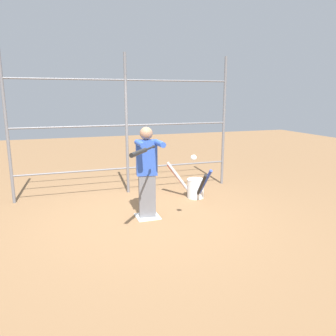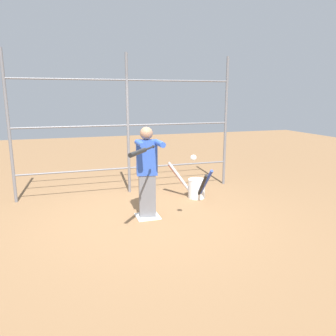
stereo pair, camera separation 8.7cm
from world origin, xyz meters
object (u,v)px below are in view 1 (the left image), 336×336
(softball_in_flight, at_px, (194,158))
(batter, at_px, (147,170))
(baseball_bat_swinging, at_px, (141,152))
(bat_bucket, at_px, (195,187))

(softball_in_flight, bearing_deg, batter, -45.16)
(baseball_bat_swinging, distance_m, bat_bucket, 2.43)
(batter, xyz_separation_m, softball_in_flight, (-0.60, 0.60, 0.28))
(batter, distance_m, bat_bucket, 1.57)
(batter, distance_m, softball_in_flight, 0.89)
(bat_bucket, bearing_deg, softball_in_flight, 65.54)
(baseball_bat_swinging, relative_size, softball_in_flight, 7.21)
(batter, bearing_deg, bat_bucket, -147.85)
(baseball_bat_swinging, height_order, bat_bucket, baseball_bat_swinging)
(batter, relative_size, softball_in_flight, 16.43)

